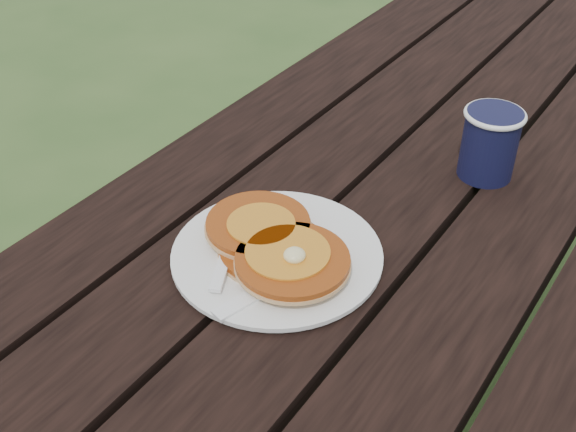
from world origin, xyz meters
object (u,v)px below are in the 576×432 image
Objects in this scene: coffee_cup at (490,140)px; plate at (277,256)px; picnic_table at (396,358)px; pancake_stack at (276,245)px.

plate is at bearing -113.31° from coffee_cup.
picnic_table is 6.90× the size of plate.
picnic_table is at bearing 74.48° from plate.
plate is at bearing -105.52° from picnic_table.
plate is at bearing 100.42° from pancake_stack.
coffee_cup is at bearing 66.69° from plate.
picnic_table is 0.49m from pancake_stack.
plate is (-0.07, -0.26, 0.39)m from picnic_table.
pancake_stack is at bearing -105.16° from picnic_table.
plate reaches higher than picnic_table.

